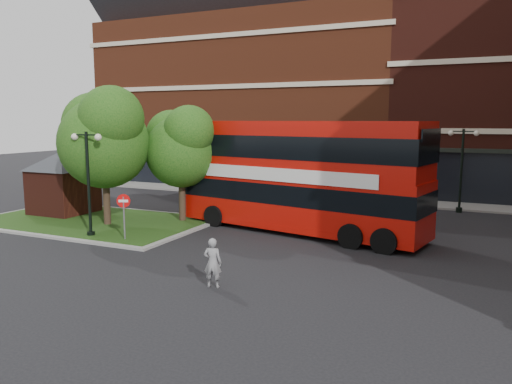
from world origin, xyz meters
The scene contains 15 objects.
ground centered at (0.00, 0.00, 0.00)m, with size 120.00×120.00×0.00m, color black.
pavement_far centered at (0.00, 16.50, 0.06)m, with size 44.00×3.00×0.12m, color slate.
terrace_far_left centered at (-8.00, 24.00, 7.00)m, with size 26.00×12.00×14.00m, color brown.
traffic_island centered at (-8.00, 3.00, 0.07)m, with size 12.60×7.60×0.15m.
kiosk centered at (-11.00, 4.00, 2.32)m, with size 6.51×6.51×3.60m.
tree_island_west centered at (-6.60, 2.58, 4.79)m, with size 5.40×4.71×7.21m.
tree_island_east centered at (-3.58, 5.06, 4.24)m, with size 4.46×3.90×6.29m.
lamp_island centered at (-5.50, 0.20, 2.83)m, with size 1.72×0.36×5.00m.
lamp_far_left centered at (2.00, 14.50, 2.83)m, with size 1.72×0.36×5.00m.
lamp_far_right centered at (10.00, 14.50, 2.83)m, with size 1.72×0.36×5.00m.
bus centered at (2.95, 5.51, 3.15)m, with size 12.90×5.26×4.80m.
woman centered at (3.19, -3.50, 0.84)m, with size 0.61×0.40×1.68m, color gray.
car_silver centered at (-2.24, 14.50, 0.77)m, with size 1.82×4.53×1.54m, color silver.
car_white centered at (3.00, 16.00, 0.62)m, with size 1.31×3.75×1.24m, color silver.
no_entry_sign centered at (-3.50, 0.20, 1.58)m, with size 0.58×0.30×2.22m.
Camera 1 is at (11.17, -17.47, 5.55)m, focal length 35.00 mm.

